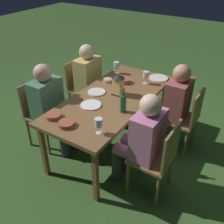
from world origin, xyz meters
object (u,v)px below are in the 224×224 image
(wine_glass_a, at_px, (116,65))
(bowl_bread, at_px, (125,81))
(bowl_dip, at_px, (54,116))
(plate_b, at_px, (91,105))
(chair_side_left_b, at_px, (41,111))
(person_in_green, at_px, (51,105))
(bowl_salad, at_px, (66,124))
(chair_side_right_a, at_px, (186,117))
(person_in_mustard, at_px, (92,80))
(person_in_pink, at_px, (142,138))
(wine_glass_b, at_px, (99,123))
(person_in_rust, at_px, (172,102))
(plate_a, at_px, (97,92))
(green_bottle_on_table, at_px, (123,103))
(chair_side_right_b, at_px, (158,156))
(bowl_olives, at_px, (108,80))
(lantern_centerpiece, at_px, (118,83))
(plate_c, at_px, (159,78))
(chair_side_left_a, at_px, (82,86))
(dining_table, at_px, (112,101))

(wine_glass_a, height_order, bowl_bread, wine_glass_a)
(bowl_dip, bearing_deg, plate_b, 155.99)
(chair_side_left_b, bearing_deg, person_in_green, 90.00)
(bowl_salad, bearing_deg, chair_side_right_a, 143.18)
(person_in_mustard, distance_m, wine_glass_a, 0.42)
(person_in_pink, bearing_deg, wine_glass_b, -52.01)
(bowl_bread, height_order, bowl_dip, bowl_bread)
(person_in_rust, bearing_deg, plate_a, -62.61)
(person_in_green, bearing_deg, green_bottle_on_table, 102.41)
(chair_side_right_a, xyz_separation_m, green_bottle_on_table, (0.65, -0.53, 0.36))
(chair_side_right_b, bearing_deg, person_in_green, -90.00)
(bowl_salad, distance_m, bowl_dip, 0.21)
(wine_glass_b, bearing_deg, chair_side_right_b, 116.34)
(wine_glass_a, bearing_deg, plate_b, 13.75)
(person_in_green, bearing_deg, bowl_bread, 146.24)
(person_in_rust, bearing_deg, chair_side_right_b, 13.03)
(plate_a, xyz_separation_m, bowl_salad, (0.75, 0.15, 0.02))
(bowl_olives, bearing_deg, person_in_rust, 96.70)
(bowl_bread, distance_m, bowl_salad, 1.17)
(wine_glass_a, xyz_separation_m, bowl_olives, (0.31, 0.06, -0.09))
(wine_glass_b, xyz_separation_m, bowl_bread, (-1.10, -0.34, -0.09))
(person_in_rust, distance_m, chair_side_left_b, 1.67)
(person_in_rust, xyz_separation_m, bowl_bread, (0.01, -0.68, 0.13))
(lantern_centerpiece, distance_m, bowl_olives, 0.39)
(person_in_mustard, bearing_deg, person_in_green, 0.00)
(person_in_rust, height_order, lantern_centerpiece, person_in_rust)
(person_in_mustard, xyz_separation_m, wine_glass_a, (-0.21, 0.30, 0.21))
(person_in_green, distance_m, plate_c, 1.50)
(green_bottle_on_table, distance_m, bowl_bread, 0.73)
(plate_a, distance_m, plate_b, 0.32)
(chair_side_right_b, height_order, wine_glass_a, wine_glass_a)
(chair_side_right_b, xyz_separation_m, plate_a, (-0.41, -1.04, 0.26))
(chair_side_left_a, xyz_separation_m, plate_a, (0.43, 0.59, 0.26))
(person_in_green, xyz_separation_m, bowl_salad, (0.34, 0.55, 0.12))
(person_in_pink, bearing_deg, bowl_bread, -141.09)
(wine_glass_b, height_order, bowl_olives, wine_glass_b)
(chair_side_right_a, height_order, bowl_olives, chair_side_right_a)
(person_in_pink, height_order, bowl_bread, person_in_pink)
(bowl_dip, bearing_deg, plate_a, 175.31)
(bowl_olives, height_order, bowl_bread, bowl_bread)
(chair_side_left_a, height_order, person_in_green, person_in_green)
(person_in_green, height_order, wine_glass_b, person_in_green)
(person_in_green, xyz_separation_m, wine_glass_a, (-1.05, 0.30, 0.21))
(chair_side_right_b, distance_m, person_in_mustard, 1.67)
(person_in_mustard, xyz_separation_m, bowl_salad, (1.18, 0.55, 0.12))
(person_in_mustard, height_order, lantern_centerpiece, person_in_mustard)
(person_in_rust, distance_m, lantern_centerpiece, 0.72)
(bowl_bread, bearing_deg, dining_table, 7.95)
(lantern_centerpiece, bearing_deg, bowl_salad, -6.50)
(person_in_pink, distance_m, wine_glass_b, 0.48)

